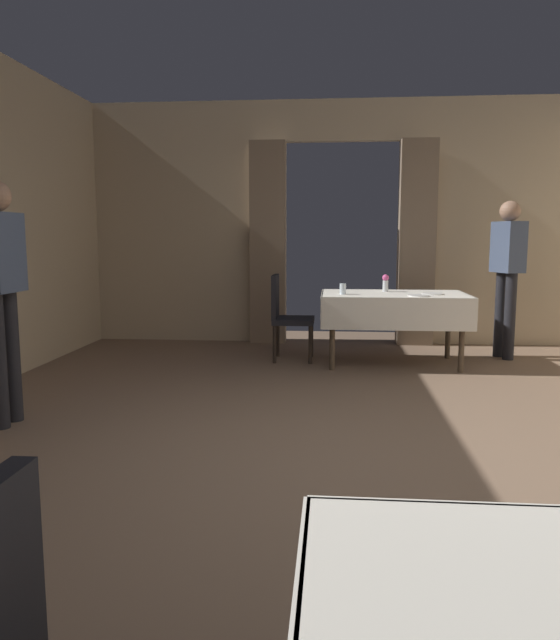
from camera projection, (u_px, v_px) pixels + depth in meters
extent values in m
plane|color=#7A604C|center=(348.00, 461.00, 3.62)|extent=(10.08, 10.08, 0.00)
cube|color=tan|center=(189.00, 224.00, 7.73)|extent=(2.50, 0.12, 3.00)
cube|color=tan|center=(501.00, 223.00, 7.40)|extent=(2.50, 0.12, 3.00)
cube|color=tan|center=(343.00, 120.00, 7.40)|extent=(1.40, 0.12, 0.50)
cube|color=#7F6B56|center=(268.00, 244.00, 7.54)|extent=(0.44, 0.14, 2.50)
cube|color=#7F6B56|center=(417.00, 244.00, 7.38)|extent=(0.44, 0.14, 2.50)
cylinder|color=#4C3D2D|center=(332.00, 335.00, 6.06)|extent=(0.06, 0.06, 0.71)
cylinder|color=#4C3D2D|center=(462.00, 337.00, 5.95)|extent=(0.06, 0.06, 0.71)
cylinder|color=#4C3D2D|center=(332.00, 325.00, 6.76)|extent=(0.06, 0.06, 0.71)
cylinder|color=#4C3D2D|center=(448.00, 327.00, 6.65)|extent=(0.06, 0.06, 0.71)
cube|color=#4C3D2D|center=(394.00, 296.00, 6.31)|extent=(1.43, 0.87, 0.03)
cube|color=silver|center=(394.00, 294.00, 6.30)|extent=(1.49, 0.93, 0.01)
cube|color=silver|center=(398.00, 314.00, 5.87)|extent=(1.49, 0.02, 0.32)
cube|color=silver|center=(389.00, 304.00, 6.78)|extent=(1.49, 0.02, 0.32)
cube|color=silver|center=(322.00, 308.00, 6.39)|extent=(0.02, 0.93, 0.32)
cube|color=silver|center=(466.00, 309.00, 6.26)|extent=(0.02, 0.93, 0.32)
cylinder|color=black|center=(312.00, 338.00, 6.75)|extent=(0.04, 0.04, 0.42)
cylinder|color=black|center=(310.00, 344.00, 6.38)|extent=(0.04, 0.04, 0.42)
cylinder|color=black|center=(278.00, 338.00, 6.79)|extent=(0.04, 0.04, 0.42)
cylinder|color=black|center=(274.00, 344.00, 6.41)|extent=(0.04, 0.04, 0.42)
cube|color=black|center=(294.00, 320.00, 6.55)|extent=(0.44, 0.44, 0.06)
cube|color=black|center=(275.00, 297.00, 6.53)|extent=(0.05, 0.42, 0.48)
cylinder|color=silver|center=(385.00, 286.00, 6.49)|extent=(0.06, 0.06, 0.12)
sphere|color=#D84C8C|center=(386.00, 278.00, 6.47)|extent=(0.07, 0.07, 0.07)
cylinder|color=white|center=(433.00, 294.00, 6.18)|extent=(0.22, 0.22, 0.01)
cylinder|color=silver|center=(343.00, 289.00, 6.19)|extent=(0.07, 0.07, 0.11)
cylinder|color=white|center=(419.00, 296.00, 5.99)|extent=(0.21, 0.21, 0.01)
cylinder|color=black|center=(11.00, 357.00, 4.36)|extent=(0.12, 0.12, 0.95)
cylinder|color=black|center=(500.00, 315.00, 6.73)|extent=(0.12, 0.12, 0.95)
cylinder|color=black|center=(510.00, 317.00, 6.56)|extent=(0.12, 0.12, 0.95)
cube|color=#3F4C66|center=(508.00, 247.00, 6.55)|extent=(0.32, 0.41, 0.55)
sphere|color=#9E755B|center=(510.00, 211.00, 6.49)|extent=(0.22, 0.22, 0.22)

